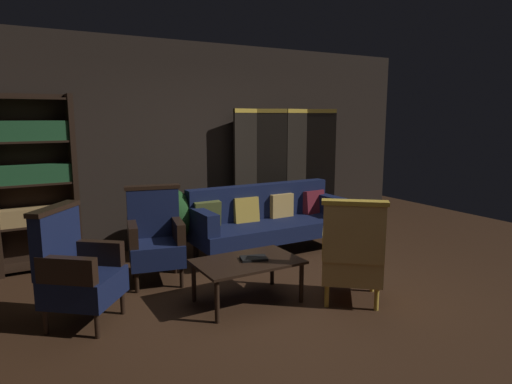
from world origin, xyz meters
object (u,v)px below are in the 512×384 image
Objects in this scene: book_black_cloth at (254,258)px; armchair_wing_left at (76,269)px; armchair_gilt_accent at (352,253)px; potted_plant at (170,218)px; velvet_couch at (268,218)px; armchair_wing_right at (155,237)px; coffee_table at (247,265)px; bookshelf at (35,178)px; folding_screen at (284,170)px.

armchair_wing_left is at bearing 167.72° from book_black_cloth.
book_black_cloth is (-0.81, 0.49, -0.06)m from armchair_gilt_accent.
potted_plant is at bearing 98.71° from book_black_cloth.
armchair_wing_right reaches higher than velvet_couch.
armchair_gilt_accent is at bearing -19.19° from armchair_wing_left.
armchair_gilt_accent is 2.52m from armchair_wing_left.
velvet_couch is 1.83m from armchair_gilt_accent.
velvet_couch is at bearing -16.26° from potted_plant.
coffee_table is 3.95× the size of book_black_cloth.
armchair_gilt_accent is at bearing -45.13° from bookshelf.
bookshelf is 0.97× the size of velvet_couch.
velvet_couch is 2.12× the size of coffee_table.
bookshelf reaches higher than armchair_wing_left.
potted_plant is 3.54× the size of book_black_cloth.
bookshelf is at bearing 129.95° from book_black_cloth.
folding_screen is at bearing 27.64° from armchair_wing_left.
armchair_gilt_accent is at bearing -29.54° from coffee_table.
velvet_couch is at bearing -135.59° from folding_screen.
armchair_wing_left is (-2.38, 0.83, 0.00)m from armchair_gilt_accent.
folding_screen is 1.90× the size of coffee_table.
folding_screen is 1.14m from velvet_couch.
coffee_table is at bearing -83.42° from potted_plant.
bookshelf reaches higher than coffee_table.
armchair_gilt_accent is 2.10m from armchair_wing_right.
coffee_table is 0.96× the size of armchair_wing_right.
armchair_gilt_accent and armchair_wing_left have the same top height.
folding_screen is 1.83× the size of armchair_wing_right.
armchair_wing_left is at bearing -152.36° from folding_screen.
armchair_wing_right is 1.16× the size of potted_plant.
bookshelf is at bearing 95.56° from armchair_wing_left.
armchair_wing_right is at bearing -120.60° from potted_plant.
folding_screen is 0.93× the size of bookshelf.
coffee_table is 0.96× the size of armchair_wing_left.
armchair_wing_right is at bearing 120.83° from coffee_table.
folding_screen is 1.83× the size of armchair_gilt_accent.
velvet_couch is 8.38× the size of book_black_cloth.
armchair_gilt_accent is at bearing -94.68° from velvet_couch.
armchair_wing_right reaches higher than coffee_table.
bookshelf reaches higher than potted_plant.
potted_plant is (-1.22, 0.36, 0.06)m from velvet_couch.
velvet_couch is (2.70, -0.74, -0.63)m from bookshelf.
armchair_wing_right is (-0.60, 1.00, 0.12)m from coffee_table.
armchair_wing_left is (-1.50, 0.33, 0.12)m from coffee_table.
armchair_wing_left is at bearing 167.57° from coffee_table.
coffee_table is 0.09m from book_black_cloth.
velvet_couch reaches higher than coffee_table.
potted_plant is at bearing 96.58° from coffee_table.
armchair_wing_left is at bearing -134.08° from potted_plant.
armchair_gilt_accent is at bearing -63.82° from potted_plant.
bookshelf is 1.84m from armchair_wing_left.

